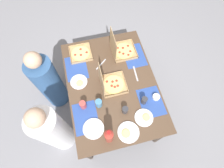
{
  "coord_description": "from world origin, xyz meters",
  "views": [
    {
      "loc": [
        -0.89,
        0.22,
        2.65
      ],
      "look_at": [
        0.0,
        0.0,
        0.75
      ],
      "focal_mm": 28.37,
      "sensor_mm": 36.0,
      "label": 1
    }
  ],
  "objects_px": {
    "plate_far_left": "(144,118)",
    "cup_dark": "(125,110)",
    "pizza_box_center": "(122,50)",
    "condiment_bowl": "(156,97)",
    "plate_near_left": "(79,82)",
    "plate_near_right": "(94,129)",
    "plate_far_right": "(128,132)",
    "cup_clear_right": "(144,100)",
    "pizza_box_corner_right": "(81,53)",
    "diner_left_seat": "(54,130)",
    "pizza_box_edge_far": "(111,84)",
    "diner_right_seat": "(49,83)",
    "cup_clear_left": "(83,105)",
    "soda_bottle": "(109,136)",
    "cup_spare": "(99,103)"
  },
  "relations": [
    {
      "from": "plate_far_right",
      "to": "condiment_bowl",
      "type": "xyz_separation_m",
      "value": [
        0.3,
        -0.42,
        0.01
      ]
    },
    {
      "from": "diner_left_seat",
      "to": "pizza_box_corner_right",
      "type": "bearing_deg",
      "value": -30.38
    },
    {
      "from": "plate_far_left",
      "to": "plate_near_left",
      "type": "xyz_separation_m",
      "value": [
        0.6,
        0.62,
        -0.0
      ]
    },
    {
      "from": "pizza_box_corner_right",
      "to": "plate_far_left",
      "type": "height_order",
      "value": "pizza_box_corner_right"
    },
    {
      "from": "plate_far_right",
      "to": "cup_clear_right",
      "type": "bearing_deg",
      "value": -42.81
    },
    {
      "from": "pizza_box_corner_right",
      "to": "plate_near_right",
      "type": "relative_size",
      "value": 1.22
    },
    {
      "from": "plate_near_right",
      "to": "pizza_box_center",
      "type": "bearing_deg",
      "value": -31.71
    },
    {
      "from": "plate_near_left",
      "to": "pizza_box_center",
      "type": "bearing_deg",
      "value": -63.21
    },
    {
      "from": "plate_near_right",
      "to": "plate_near_left",
      "type": "xyz_separation_m",
      "value": [
        0.58,
        0.06,
        0.0
      ]
    },
    {
      "from": "condiment_bowl",
      "to": "pizza_box_corner_right",
      "type": "bearing_deg",
      "value": 42.23
    },
    {
      "from": "cup_dark",
      "to": "diner_right_seat",
      "type": "xyz_separation_m",
      "value": [
        0.69,
        0.84,
        -0.27
      ]
    },
    {
      "from": "pizza_box_center",
      "to": "pizza_box_corner_right",
      "type": "distance_m",
      "value": 0.53
    },
    {
      "from": "pizza_box_center",
      "to": "plate_far_left",
      "type": "relative_size",
      "value": 1.66
    },
    {
      "from": "pizza_box_corner_right",
      "to": "plate_near_right",
      "type": "xyz_separation_m",
      "value": [
        -0.99,
        0.03,
        -0.0
      ]
    },
    {
      "from": "plate_near_right",
      "to": "cup_clear_right",
      "type": "height_order",
      "value": "cup_clear_right"
    },
    {
      "from": "condiment_bowl",
      "to": "cup_clear_left",
      "type": "bearing_deg",
      "value": 83.33
    },
    {
      "from": "pizza_box_corner_right",
      "to": "plate_near_left",
      "type": "relative_size",
      "value": 1.37
    },
    {
      "from": "cup_spare",
      "to": "diner_left_seat",
      "type": "relative_size",
      "value": 0.09
    },
    {
      "from": "pizza_box_center",
      "to": "plate_near_right",
      "type": "bearing_deg",
      "value": 148.29
    },
    {
      "from": "cup_clear_right",
      "to": "diner_right_seat",
      "type": "xyz_separation_m",
      "value": [
        0.64,
        1.08,
        -0.28
      ]
    },
    {
      "from": "pizza_box_corner_right",
      "to": "condiment_bowl",
      "type": "xyz_separation_m",
      "value": [
        -0.81,
        -0.74,
        0.01
      ]
    },
    {
      "from": "plate_near_left",
      "to": "condiment_bowl",
      "type": "xyz_separation_m",
      "value": [
        -0.41,
        -0.83,
        0.01
      ]
    },
    {
      "from": "plate_near_left",
      "to": "cup_dark",
      "type": "relative_size",
      "value": 2.2
    },
    {
      "from": "pizza_box_center",
      "to": "diner_right_seat",
      "type": "height_order",
      "value": "diner_right_seat"
    },
    {
      "from": "cup_dark",
      "to": "plate_far_right",
      "type": "bearing_deg",
      "value": 172.89
    },
    {
      "from": "plate_far_right",
      "to": "cup_dark",
      "type": "bearing_deg",
      "value": -7.11
    },
    {
      "from": "cup_clear_left",
      "to": "diner_left_seat",
      "type": "bearing_deg",
      "value": 107.82
    },
    {
      "from": "soda_bottle",
      "to": "cup_clear_right",
      "type": "height_order",
      "value": "soda_bottle"
    },
    {
      "from": "pizza_box_center",
      "to": "plate_near_left",
      "type": "height_order",
      "value": "pizza_box_center"
    },
    {
      "from": "cup_clear_right",
      "to": "condiment_bowl",
      "type": "distance_m",
      "value": 0.16
    },
    {
      "from": "cup_clear_right",
      "to": "cup_dark",
      "type": "relative_size",
      "value": 1.11
    },
    {
      "from": "pizza_box_edge_far",
      "to": "cup_clear_right",
      "type": "height_order",
      "value": "pizza_box_edge_far"
    },
    {
      "from": "cup_dark",
      "to": "plate_near_right",
      "type": "bearing_deg",
      "value": 105.75
    },
    {
      "from": "diner_right_seat",
      "to": "condiment_bowl",
      "type": "bearing_deg",
      "value": -116.6
    },
    {
      "from": "pizza_box_center",
      "to": "plate_near_left",
      "type": "relative_size",
      "value": 1.67
    },
    {
      "from": "cup_clear_left",
      "to": "plate_far_left",
      "type": "bearing_deg",
      "value": -115.12
    },
    {
      "from": "diner_right_seat",
      "to": "diner_left_seat",
      "type": "bearing_deg",
      "value": 180.0
    },
    {
      "from": "plate_near_left",
      "to": "diner_right_seat",
      "type": "distance_m",
      "value": 0.52
    },
    {
      "from": "pizza_box_edge_far",
      "to": "plate_near_right",
      "type": "distance_m",
      "value": 0.55
    },
    {
      "from": "pizza_box_corner_right",
      "to": "plate_near_left",
      "type": "bearing_deg",
      "value": 167.79
    },
    {
      "from": "plate_far_left",
      "to": "cup_dark",
      "type": "height_order",
      "value": "cup_dark"
    },
    {
      "from": "pizza_box_center",
      "to": "condiment_bowl",
      "type": "bearing_deg",
      "value": -163.21
    },
    {
      "from": "cup_clear_right",
      "to": "plate_near_right",
      "type": "bearing_deg",
      "value": 104.65
    },
    {
      "from": "cup_clear_left",
      "to": "diner_right_seat",
      "type": "xyz_separation_m",
      "value": [
        0.52,
        0.41,
        -0.28
      ]
    },
    {
      "from": "plate_near_left",
      "to": "diner_right_seat",
      "type": "relative_size",
      "value": 0.17
    },
    {
      "from": "pizza_box_corner_right",
      "to": "diner_left_seat",
      "type": "distance_m",
      "value": 1.01
    },
    {
      "from": "plate_far_right",
      "to": "plate_near_left",
      "type": "height_order",
      "value": "same"
    },
    {
      "from": "plate_near_right",
      "to": "condiment_bowl",
      "type": "relative_size",
      "value": 2.69
    },
    {
      "from": "pizza_box_center",
      "to": "plate_near_left",
      "type": "xyz_separation_m",
      "value": [
        -0.31,
        0.61,
        -0.04
      ]
    },
    {
      "from": "cup_clear_right",
      "to": "condiment_bowl",
      "type": "xyz_separation_m",
      "value": [
        0.02,
        -0.16,
        -0.03
      ]
    }
  ]
}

